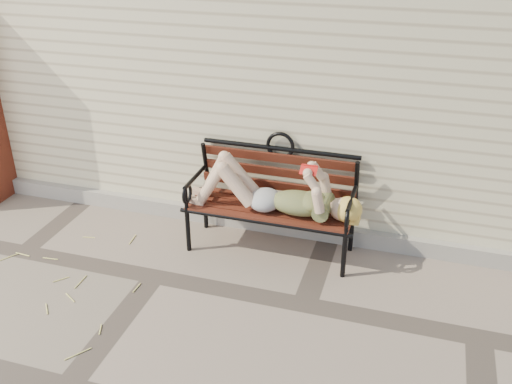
% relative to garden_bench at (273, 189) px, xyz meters
% --- Properties ---
extents(ground, '(80.00, 80.00, 0.00)m').
position_rel_garden_bench_xyz_m(ground, '(-0.79, -0.75, -0.56)').
color(ground, '#7D6C60').
rests_on(ground, ground).
extents(house_wall, '(8.00, 4.00, 3.00)m').
position_rel_garden_bench_xyz_m(house_wall, '(-0.79, 2.25, 0.94)').
color(house_wall, beige).
rests_on(house_wall, ground).
extents(foundation_strip, '(8.00, 0.10, 0.15)m').
position_rel_garden_bench_xyz_m(foundation_strip, '(-0.79, 0.22, -0.48)').
color(foundation_strip, gray).
rests_on(foundation_strip, ground).
extents(garden_bench, '(1.53, 0.61, 0.99)m').
position_rel_garden_bench_xyz_m(garden_bench, '(0.00, 0.00, 0.00)').
color(garden_bench, black).
rests_on(garden_bench, ground).
extents(reading_woman, '(1.44, 0.33, 0.45)m').
position_rel_garden_bench_xyz_m(reading_woman, '(0.01, -0.12, 0.03)').
color(reading_woman, '#093141').
rests_on(reading_woman, ground).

